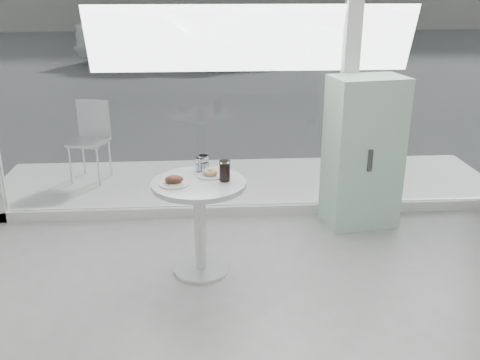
{
  "coord_description": "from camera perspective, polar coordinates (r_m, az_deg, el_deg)",
  "views": [
    {
      "loc": [
        -0.43,
        -1.89,
        2.19
      ],
      "look_at": [
        -0.2,
        1.7,
        0.85
      ],
      "focal_mm": 40.0,
      "sensor_mm": 36.0,
      "label": 1
    }
  ],
  "objects": [
    {
      "name": "plate_fritter",
      "position": [
        4.0,
        -7.0,
        -0.1
      ],
      "size": [
        0.23,
        0.23,
        0.07
      ],
      "color": "silver",
      "rests_on": "main_table"
    },
    {
      "name": "water_tumbler_b",
      "position": [
        4.26,
        -4.32,
        1.57
      ],
      "size": [
        0.07,
        0.07,
        0.11
      ],
      "color": "white",
      "rests_on": "main_table"
    },
    {
      "name": "water_tumbler_a",
      "position": [
        4.25,
        -3.9,
        1.68
      ],
      "size": [
        0.08,
        0.08,
        0.13
      ],
      "color": "white",
      "rests_on": "main_table"
    },
    {
      "name": "cola_glass",
      "position": [
        4.03,
        -1.65,
        0.95
      ],
      "size": [
        0.08,
        0.08,
        0.16
      ],
      "color": "white",
      "rests_on": "main_table"
    },
    {
      "name": "car_silver",
      "position": [
        16.07,
        3.07,
        15.17
      ],
      "size": [
        4.52,
        2.07,
        1.44
      ],
      "primitive_type": "imported",
      "rotation": [
        0.0,
        0.0,
        1.7
      ],
      "color": "#B3B5BC",
      "rests_on": "street"
    },
    {
      "name": "mint_cabinet",
      "position": [
        5.07,
        12.98,
        2.85
      ],
      "size": [
        0.71,
        0.53,
        1.41
      ],
      "rotation": [
        0.0,
        0.0,
        0.16
      ],
      "color": "#91B9A4",
      "rests_on": "ground"
    },
    {
      "name": "street",
      "position": [
        18.03,
        -2.37,
        13.46
      ],
      "size": [
        40.0,
        24.0,
        0.0
      ],
      "primitive_type": "cube",
      "color": "#383838",
      "rests_on": "ground"
    },
    {
      "name": "room_shell",
      "position": [
        1.42,
        14.21,
        8.23
      ],
      "size": [
        6.0,
        6.0,
        6.0
      ],
      "color": "white",
      "rests_on": "ground"
    },
    {
      "name": "main_table",
      "position": [
        4.13,
        -4.34,
        -3.02
      ],
      "size": [
        0.72,
        0.72,
        0.77
      ],
      "color": "silver",
      "rests_on": "ground"
    },
    {
      "name": "patio_chair",
      "position": [
        6.29,
        -15.62,
        4.64
      ],
      "size": [
        0.47,
        0.47,
        0.89
      ],
      "rotation": [
        0.0,
        0.0,
        -0.24
      ],
      "color": "silver",
      "rests_on": "patio_deck"
    },
    {
      "name": "plate_donut",
      "position": [
        4.15,
        -3.2,
        0.65
      ],
      "size": [
        0.2,
        0.2,
        0.05
      ],
      "color": "silver",
      "rests_on": "main_table"
    },
    {
      "name": "storefront",
      "position": [
        4.94,
        2.27,
        14.85
      ],
      "size": [
        5.0,
        0.14,
        3.0
      ],
      "color": "silver",
      "rests_on": "ground"
    },
    {
      "name": "car_white",
      "position": [
        15.25,
        -8.52,
        14.9
      ],
      "size": [
        4.86,
        3.1,
        1.54
      ],
      "primitive_type": "imported",
      "rotation": [
        0.0,
        0.0,
        1.26
      ],
      "color": "silver",
      "rests_on": "street"
    },
    {
      "name": "patio_deck",
      "position": [
        6.1,
        0.6,
        -0.33
      ],
      "size": [
        5.6,
        1.6,
        0.05
      ],
      "primitive_type": "cube",
      "color": "silver",
      "rests_on": "ground"
    }
  ]
}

